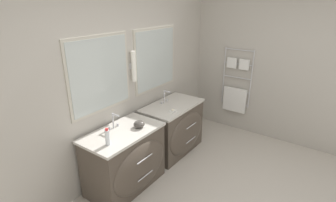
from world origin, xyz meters
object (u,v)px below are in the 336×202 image
Objects in this scene: vanity_left at (127,159)px; amenity_bowl at (139,124)px; vanity_right at (174,128)px; toiletry_bottle at (107,137)px.

vanity_left is 0.48m from amenity_bowl.
amenity_bowl is at bearing -176.25° from vanity_right.
vanity_right is (1.08, 0.00, 0.00)m from vanity_left.
toiletry_bottle is (-1.40, -0.06, 0.48)m from vanity_right.
vanity_left is at bearing 164.24° from amenity_bowl.
amenity_bowl is (0.52, 0.00, -0.05)m from toiletry_bottle.
toiletry_bottle reaches higher than vanity_right.
vanity_left is 1.00× the size of vanity_right.
vanity_right is 0.98m from amenity_bowl.
toiletry_bottle is at bearing -169.66° from vanity_left.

